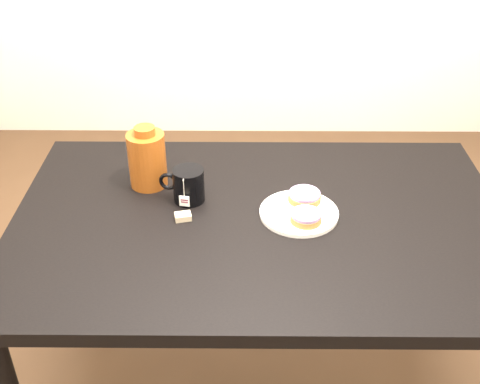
{
  "coord_description": "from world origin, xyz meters",
  "views": [
    {
      "loc": [
        -0.05,
        -1.39,
        1.73
      ],
      "look_at": [
        -0.06,
        0.04,
        0.81
      ],
      "focal_mm": 45.0,
      "sensor_mm": 36.0,
      "label": 1
    }
  ],
  "objects_px": {
    "bagel_back": "(305,196)",
    "bagel_front": "(306,217)",
    "plate": "(299,212)",
    "teabag_pouch": "(183,217)",
    "bagel_package": "(147,159)",
    "mug": "(188,185)",
    "table": "(259,241)"
  },
  "relations": [
    {
      "from": "mug",
      "to": "teabag_pouch",
      "type": "height_order",
      "value": "mug"
    },
    {
      "from": "plate",
      "to": "teabag_pouch",
      "type": "height_order",
      "value": "teabag_pouch"
    },
    {
      "from": "bagel_back",
      "to": "bagel_package",
      "type": "distance_m",
      "value": 0.48
    },
    {
      "from": "bagel_back",
      "to": "plate",
      "type": "bearing_deg",
      "value": -108.87
    },
    {
      "from": "bagel_front",
      "to": "mug",
      "type": "relative_size",
      "value": 0.8
    },
    {
      "from": "plate",
      "to": "mug",
      "type": "distance_m",
      "value": 0.33
    },
    {
      "from": "teabag_pouch",
      "to": "plate",
      "type": "bearing_deg",
      "value": 4.2
    },
    {
      "from": "bagel_back",
      "to": "teabag_pouch",
      "type": "bearing_deg",
      "value": -166.86
    },
    {
      "from": "table",
      "to": "plate",
      "type": "bearing_deg",
      "value": 7.29
    },
    {
      "from": "bagel_back",
      "to": "bagel_front",
      "type": "distance_m",
      "value": 0.1
    },
    {
      "from": "plate",
      "to": "mug",
      "type": "bearing_deg",
      "value": 166.71
    },
    {
      "from": "bagel_front",
      "to": "bagel_package",
      "type": "relative_size",
      "value": 0.59
    },
    {
      "from": "bagel_back",
      "to": "mug",
      "type": "distance_m",
      "value": 0.34
    },
    {
      "from": "plate",
      "to": "bagel_package",
      "type": "relative_size",
      "value": 1.15
    },
    {
      "from": "plate",
      "to": "bagel_package",
      "type": "bearing_deg",
      "value": 160.03
    },
    {
      "from": "bagel_back",
      "to": "teabag_pouch",
      "type": "distance_m",
      "value": 0.36
    },
    {
      "from": "plate",
      "to": "bagel_front",
      "type": "distance_m",
      "value": 0.05
    },
    {
      "from": "bagel_back",
      "to": "teabag_pouch",
      "type": "xyz_separation_m",
      "value": [
        -0.35,
        -0.08,
        -0.02
      ]
    },
    {
      "from": "table",
      "to": "mug",
      "type": "relative_size",
      "value": 9.82
    },
    {
      "from": "bagel_back",
      "to": "mug",
      "type": "bearing_deg",
      "value": 176.86
    },
    {
      "from": "bagel_package",
      "to": "bagel_back",
      "type": "bearing_deg",
      "value": -12.75
    },
    {
      "from": "plate",
      "to": "teabag_pouch",
      "type": "distance_m",
      "value": 0.33
    },
    {
      "from": "bagel_back",
      "to": "bagel_package",
      "type": "relative_size",
      "value": 0.55
    },
    {
      "from": "table",
      "to": "bagel_back",
      "type": "distance_m",
      "value": 0.18
    },
    {
      "from": "table",
      "to": "bagel_back",
      "type": "xyz_separation_m",
      "value": [
        0.13,
        0.07,
        0.11
      ]
    },
    {
      "from": "plate",
      "to": "bagel_back",
      "type": "bearing_deg",
      "value": 71.13
    },
    {
      "from": "bagel_front",
      "to": "teabag_pouch",
      "type": "bearing_deg",
      "value": 176.24
    },
    {
      "from": "bagel_front",
      "to": "mug",
      "type": "bearing_deg",
      "value": 159.96
    },
    {
      "from": "bagel_back",
      "to": "teabag_pouch",
      "type": "relative_size",
      "value": 2.37
    },
    {
      "from": "plate",
      "to": "bagel_front",
      "type": "xyz_separation_m",
      "value": [
        0.01,
        -0.05,
        0.02
      ]
    },
    {
      "from": "bagel_back",
      "to": "bagel_package",
      "type": "height_order",
      "value": "bagel_package"
    },
    {
      "from": "bagel_package",
      "to": "plate",
      "type": "bearing_deg",
      "value": -19.97
    }
  ]
}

